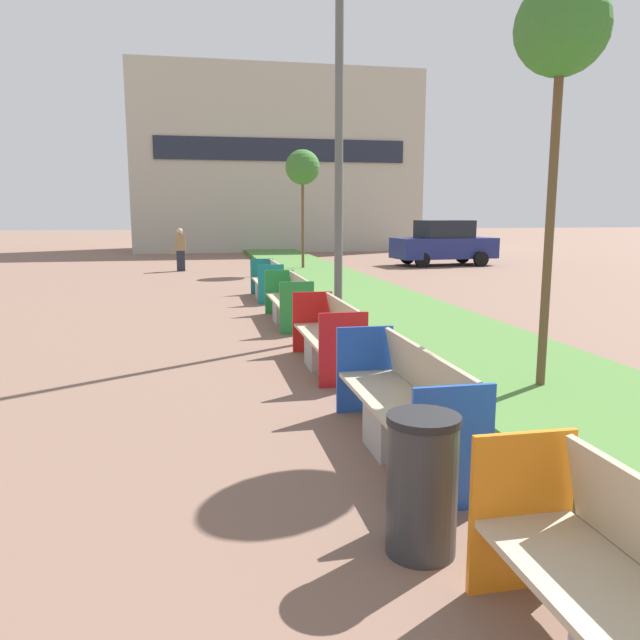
{
  "coord_description": "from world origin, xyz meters",
  "views": [
    {
      "loc": [
        -0.86,
        2.48,
        2.13
      ],
      "look_at": [
        0.9,
        11.26,
        0.6
      ],
      "focal_mm": 35.0,
      "sensor_mm": 36.0,
      "label": 1
    }
  ],
  "objects_px": {
    "bench_teal_frame": "(268,284)",
    "pedestrian_walking": "(180,250)",
    "bench_blue_frame": "(404,411)",
    "sapling_tree_far": "(303,168)",
    "parked_car_distant": "(444,243)",
    "street_lamp_post": "(339,84)",
    "bench_red_frame": "(329,341)",
    "litter_bin": "(422,484)",
    "sapling_tree_near": "(562,35)",
    "bench_green_frame": "(289,304)"
  },
  "relations": [
    {
      "from": "bench_green_frame",
      "to": "bench_teal_frame",
      "type": "bearing_deg",
      "value": 90.07
    },
    {
      "from": "bench_blue_frame",
      "to": "sapling_tree_near",
      "type": "relative_size",
      "value": 0.53
    },
    {
      "from": "bench_red_frame",
      "to": "bench_green_frame",
      "type": "xyz_separation_m",
      "value": [
        0.0,
        3.71,
        0.01
      ]
    },
    {
      "from": "sapling_tree_far",
      "to": "street_lamp_post",
      "type": "bearing_deg",
      "value": -96.92
    },
    {
      "from": "bench_blue_frame",
      "to": "bench_teal_frame",
      "type": "relative_size",
      "value": 1.18
    },
    {
      "from": "bench_red_frame",
      "to": "parked_car_distant",
      "type": "distance_m",
      "value": 18.25
    },
    {
      "from": "street_lamp_post",
      "to": "parked_car_distant",
      "type": "height_order",
      "value": "street_lamp_post"
    },
    {
      "from": "sapling_tree_far",
      "to": "parked_car_distant",
      "type": "xyz_separation_m",
      "value": [
        6.3,
        2.05,
        -2.82
      ]
    },
    {
      "from": "bench_teal_frame",
      "to": "pedestrian_walking",
      "type": "xyz_separation_m",
      "value": [
        -2.33,
        8.24,
        0.44
      ]
    },
    {
      "from": "bench_red_frame",
      "to": "bench_teal_frame",
      "type": "height_order",
      "value": "same"
    },
    {
      "from": "bench_blue_frame",
      "to": "bench_red_frame",
      "type": "distance_m",
      "value": 3.2
    },
    {
      "from": "pedestrian_walking",
      "to": "litter_bin",
      "type": "bearing_deg",
      "value": -84.76
    },
    {
      "from": "bench_green_frame",
      "to": "sapling_tree_far",
      "type": "xyz_separation_m",
      "value": [
        2.08,
        10.44,
        3.35
      ]
    },
    {
      "from": "bench_blue_frame",
      "to": "sapling_tree_far",
      "type": "xyz_separation_m",
      "value": [
        2.08,
        17.35,
        3.35
      ]
    },
    {
      "from": "bench_blue_frame",
      "to": "litter_bin",
      "type": "relative_size",
      "value": 2.65
    },
    {
      "from": "bench_teal_frame",
      "to": "sapling_tree_far",
      "type": "distance_m",
      "value": 7.85
    },
    {
      "from": "sapling_tree_near",
      "to": "parked_car_distant",
      "type": "xyz_separation_m",
      "value": [
        6.3,
        18.2,
        -3.07
      ]
    },
    {
      "from": "bench_red_frame",
      "to": "bench_teal_frame",
      "type": "relative_size",
      "value": 1.04
    },
    {
      "from": "bench_red_frame",
      "to": "pedestrian_walking",
      "type": "bearing_deg",
      "value": 98.48
    },
    {
      "from": "bench_red_frame",
      "to": "sapling_tree_far",
      "type": "height_order",
      "value": "sapling_tree_far"
    },
    {
      "from": "sapling_tree_near",
      "to": "bench_teal_frame",
      "type": "bearing_deg",
      "value": 102.52
    },
    {
      "from": "sapling_tree_far",
      "to": "parked_car_distant",
      "type": "relative_size",
      "value": 1.01
    },
    {
      "from": "parked_car_distant",
      "to": "street_lamp_post",
      "type": "bearing_deg",
      "value": -124.15
    },
    {
      "from": "street_lamp_post",
      "to": "litter_bin",
      "type": "bearing_deg",
      "value": -98.69
    },
    {
      "from": "street_lamp_post",
      "to": "sapling_tree_far",
      "type": "bearing_deg",
      "value": 83.08
    },
    {
      "from": "bench_blue_frame",
      "to": "sapling_tree_near",
      "type": "height_order",
      "value": "sapling_tree_near"
    },
    {
      "from": "bench_teal_frame",
      "to": "sapling_tree_far",
      "type": "height_order",
      "value": "sapling_tree_far"
    },
    {
      "from": "bench_blue_frame",
      "to": "bench_green_frame",
      "type": "height_order",
      "value": "same"
    },
    {
      "from": "bench_red_frame",
      "to": "street_lamp_post",
      "type": "relative_size",
      "value": 0.27
    },
    {
      "from": "pedestrian_walking",
      "to": "parked_car_distant",
      "type": "distance_m",
      "value": 10.73
    },
    {
      "from": "bench_red_frame",
      "to": "parked_car_distant",
      "type": "relative_size",
      "value": 0.49
    },
    {
      "from": "bench_blue_frame",
      "to": "sapling_tree_far",
      "type": "bearing_deg",
      "value": 83.18
    },
    {
      "from": "bench_green_frame",
      "to": "litter_bin",
      "type": "relative_size",
      "value": 2.63
    },
    {
      "from": "sapling_tree_near",
      "to": "street_lamp_post",
      "type": "bearing_deg",
      "value": 109.84
    },
    {
      "from": "bench_green_frame",
      "to": "parked_car_distant",
      "type": "xyz_separation_m",
      "value": [
        8.38,
        12.49,
        0.54
      ]
    },
    {
      "from": "sapling_tree_far",
      "to": "parked_car_distant",
      "type": "height_order",
      "value": "sapling_tree_far"
    },
    {
      "from": "bench_teal_frame",
      "to": "pedestrian_walking",
      "type": "distance_m",
      "value": 8.57
    },
    {
      "from": "bench_green_frame",
      "to": "litter_bin",
      "type": "height_order",
      "value": "bench_green_frame"
    },
    {
      "from": "bench_green_frame",
      "to": "pedestrian_walking",
      "type": "bearing_deg",
      "value": 101.08
    },
    {
      "from": "bench_teal_frame",
      "to": "sapling_tree_near",
      "type": "xyz_separation_m",
      "value": [
        2.08,
        -9.36,
        3.62
      ]
    },
    {
      "from": "bench_teal_frame",
      "to": "parked_car_distant",
      "type": "distance_m",
      "value": 12.19
    },
    {
      "from": "pedestrian_walking",
      "to": "parked_car_distant",
      "type": "height_order",
      "value": "parked_car_distant"
    },
    {
      "from": "sapling_tree_far",
      "to": "pedestrian_walking",
      "type": "height_order",
      "value": "sapling_tree_far"
    },
    {
      "from": "litter_bin",
      "to": "sapling_tree_far",
      "type": "distance_m",
      "value": 19.46
    },
    {
      "from": "bench_red_frame",
      "to": "litter_bin",
      "type": "relative_size",
      "value": 2.33
    },
    {
      "from": "street_lamp_post",
      "to": "sapling_tree_far",
      "type": "xyz_separation_m",
      "value": [
        1.47,
        12.08,
        -0.5
      ]
    },
    {
      "from": "parked_car_distant",
      "to": "bench_blue_frame",
      "type": "bearing_deg",
      "value": -118.7
    },
    {
      "from": "bench_blue_frame",
      "to": "pedestrian_walking",
      "type": "height_order",
      "value": "pedestrian_walking"
    },
    {
      "from": "bench_red_frame",
      "to": "litter_bin",
      "type": "distance_m",
      "value": 4.89
    },
    {
      "from": "sapling_tree_near",
      "to": "sapling_tree_far",
      "type": "relative_size",
      "value": 1.04
    }
  ]
}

